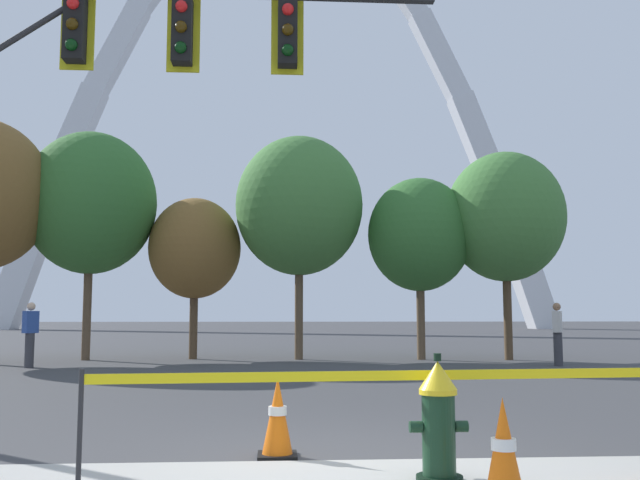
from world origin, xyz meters
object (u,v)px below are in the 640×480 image
at_px(traffic_cone_mid_sidewalk, 278,417).
at_px(pedestrian_standing_center, 558,333).
at_px(traffic_signal_gantry, 40,75).
at_px(traffic_cone_by_hydrant, 504,453).
at_px(pedestrian_walking_left, 30,334).
at_px(monument_arch, 280,125).
at_px(fire_hydrant, 438,421).

distance_m(traffic_cone_mid_sidewalk, pedestrian_standing_center, 13.11).
height_order(traffic_signal_gantry, pedestrian_standing_center, traffic_signal_gantry).
distance_m(traffic_cone_by_hydrant, pedestrian_walking_left, 15.05).
bearing_deg(monument_arch, traffic_cone_mid_sidewalk, -90.48).
bearing_deg(pedestrian_walking_left, pedestrian_standing_center, -1.09).
height_order(traffic_cone_by_hydrant, traffic_signal_gantry, traffic_signal_gantry).
bearing_deg(pedestrian_standing_center, traffic_signal_gantry, -140.43).
bearing_deg(fire_hydrant, monument_arch, 90.79).
xyz_separation_m(traffic_cone_by_hydrant, traffic_signal_gantry, (-4.63, 4.30, 4.05)).
bearing_deg(traffic_cone_mid_sidewalk, fire_hydrant, -40.01).
bearing_deg(monument_arch, traffic_cone_by_hydrant, -88.95).
relative_size(traffic_signal_gantry, pedestrian_standing_center, 4.92).
height_order(fire_hydrant, monument_arch, monument_arch).
bearing_deg(fire_hydrant, pedestrian_standing_center, 63.90).
xyz_separation_m(monument_arch, pedestrian_standing_center, (6.68, -45.20, -17.56)).
distance_m(pedestrian_walking_left, pedestrian_standing_center, 13.14).
bearing_deg(pedestrian_walking_left, monument_arch, 81.82).
xyz_separation_m(traffic_signal_gantry, pedestrian_standing_center, (10.25, 8.47, -3.59)).
distance_m(fire_hydrant, monument_arch, 59.97).
relative_size(traffic_cone_by_hydrant, traffic_signal_gantry, 0.09).
bearing_deg(traffic_cone_by_hydrant, pedestrian_standing_center, 66.26).
distance_m(fire_hydrant, pedestrian_standing_center, 13.41).
xyz_separation_m(traffic_cone_by_hydrant, traffic_cone_mid_sidewalk, (-1.53, 1.79, 0.00)).
bearing_deg(pedestrian_walking_left, traffic_cone_mid_sidewalk, -61.92).
height_order(monument_arch, pedestrian_standing_center, monument_arch).
xyz_separation_m(monument_arch, pedestrian_walking_left, (-6.46, -44.95, -17.56)).
relative_size(fire_hydrant, traffic_signal_gantry, 0.13).
distance_m(monument_arch, pedestrian_standing_center, 48.95).
xyz_separation_m(fire_hydrant, traffic_cone_by_hydrant, (0.28, -0.74, -0.11)).
relative_size(traffic_cone_by_hydrant, monument_arch, 0.01).
bearing_deg(monument_arch, pedestrian_walking_left, -98.18).
xyz_separation_m(traffic_cone_mid_sidewalk, monument_arch, (0.47, 56.18, 18.02)).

